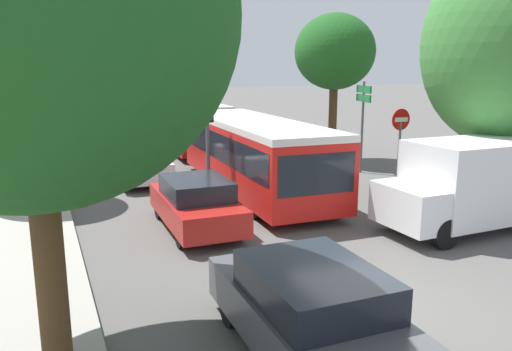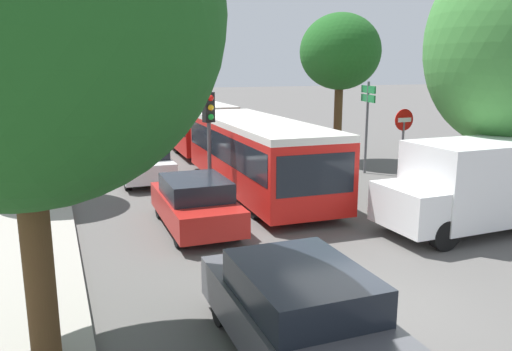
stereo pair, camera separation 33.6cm
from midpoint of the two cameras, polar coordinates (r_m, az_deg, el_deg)
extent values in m
plane|color=#565451|center=(9.21, 12.92, -14.57)|extent=(200.00, 200.00, 0.00)
cube|color=#9E998E|center=(30.01, -25.61, 3.24)|extent=(3.20, 56.37, 0.14)
cube|color=red|center=(16.74, -0.88, 2.36)|extent=(2.89, 9.24, 1.97)
cube|color=black|center=(16.68, -0.88, 3.56)|extent=(2.89, 8.87, 0.86)
cube|color=silver|center=(16.59, -0.89, 6.04)|extent=(2.89, 9.24, 0.19)
cube|color=red|center=(24.96, -7.72, 5.49)|extent=(2.75, 6.36, 1.97)
cube|color=black|center=(24.93, -7.75, 6.30)|extent=(2.76, 6.11, 0.86)
cube|color=silver|center=(24.86, -7.79, 7.97)|extent=(2.75, 6.36, 0.19)
cylinder|color=black|center=(21.50, -5.50, 4.49)|extent=(1.86, 1.05, 1.81)
cube|color=black|center=(12.61, 6.17, 0.14)|extent=(2.16, 0.20, 1.06)
cylinder|color=black|center=(14.69, 6.83, -2.18)|extent=(0.33, 0.97, 0.96)
cylinder|color=black|center=(13.88, -0.73, -2.95)|extent=(0.33, 0.97, 0.96)
cylinder|color=black|center=(19.92, -0.97, 1.70)|extent=(0.33, 0.97, 0.96)
cylinder|color=black|center=(19.33, -6.71, 1.29)|extent=(0.33, 0.97, 0.96)
cylinder|color=black|center=(25.31, -5.40, 3.89)|extent=(0.33, 0.97, 0.96)
cylinder|color=black|center=(24.85, -9.99, 3.60)|extent=(0.33, 0.97, 0.96)
cube|color=teal|center=(53.08, -20.19, 8.32)|extent=(2.75, 11.19, 1.94)
cube|color=black|center=(53.07, -20.22, 8.70)|extent=(2.76, 10.63, 0.81)
cube|color=silver|center=(53.04, -20.28, 9.47)|extent=(2.75, 11.19, 0.19)
cylinder|color=black|center=(56.77, -21.34, 7.68)|extent=(0.32, 0.97, 0.97)
cylinder|color=black|center=(56.84, -19.24, 7.83)|extent=(0.32, 0.97, 0.97)
cylinder|color=black|center=(49.77, -21.17, 7.18)|extent=(0.32, 0.97, 0.97)
cylinder|color=black|center=(49.85, -18.77, 7.35)|extent=(0.32, 0.97, 0.97)
cube|color=#47474C|center=(7.41, 4.79, -16.14)|extent=(1.84, 4.14, 0.66)
cube|color=black|center=(7.08, 5.24, -12.30)|extent=(1.65, 2.19, 0.51)
cylinder|color=black|center=(8.37, -4.08, -14.75)|extent=(0.23, 0.63, 0.62)
cylinder|color=black|center=(8.88, 5.15, -13.11)|extent=(0.23, 0.63, 0.62)
cube|color=#B21E19|center=(13.05, -7.63, -3.69)|extent=(1.75, 3.94, 0.63)
cube|color=black|center=(12.82, -7.59, -1.40)|extent=(1.57, 2.08, 0.48)
cylinder|color=black|center=(14.15, -11.61, -3.67)|extent=(0.22, 0.60, 0.59)
cylinder|color=black|center=(14.45, -6.19, -3.16)|extent=(0.22, 0.60, 0.59)
cylinder|color=black|center=(11.81, -9.32, -6.77)|extent=(0.22, 0.60, 0.59)
cylinder|color=black|center=(12.17, -2.91, -6.05)|extent=(0.22, 0.60, 0.59)
cube|color=white|center=(18.92, -13.68, 1.12)|extent=(1.84, 4.15, 0.66)
cube|color=black|center=(18.72, -13.72, 2.82)|extent=(1.66, 2.19, 0.51)
cylinder|color=black|center=(20.17, -16.26, 0.85)|extent=(0.23, 0.63, 0.63)
cylinder|color=black|center=(20.36, -12.17, 1.17)|extent=(0.23, 0.63, 0.63)
cylinder|color=black|center=(17.61, -15.33, -0.69)|extent=(0.23, 0.63, 0.63)
cylinder|color=black|center=(17.83, -10.67, -0.31)|extent=(0.23, 0.63, 0.63)
cube|color=black|center=(24.88, -15.85, 3.56)|extent=(1.82, 4.08, 0.65)
cube|color=black|center=(24.71, -15.91, 4.85)|extent=(1.63, 2.16, 0.50)
cylinder|color=black|center=(26.13, -17.72, 3.24)|extent=(0.23, 0.62, 0.62)
cylinder|color=black|center=(26.27, -14.59, 3.47)|extent=(0.23, 0.62, 0.62)
cylinder|color=black|center=(23.58, -17.19, 2.36)|extent=(0.23, 0.62, 0.62)
cylinder|color=black|center=(23.74, -13.73, 2.62)|extent=(0.23, 0.62, 0.62)
cube|color=tan|center=(30.75, -17.55, 5.03)|extent=(1.84, 4.13, 0.66)
cube|color=black|center=(30.59, -17.61, 6.09)|extent=(1.65, 2.18, 0.51)
cylinder|color=black|center=(32.03, -19.02, 4.70)|extent=(0.23, 0.63, 0.62)
cylinder|color=black|center=(32.14, -16.43, 4.89)|extent=(0.23, 0.63, 0.62)
cylinder|color=black|center=(29.44, -18.71, 4.12)|extent=(0.23, 0.63, 0.62)
cylinder|color=black|center=(29.56, -15.89, 4.33)|extent=(0.23, 0.63, 0.62)
cube|color=#B7BABF|center=(37.02, -18.35, 6.17)|extent=(2.00, 4.50, 0.72)
cube|color=black|center=(36.86, -18.40, 7.14)|extent=(1.79, 2.37, 0.55)
cylinder|color=black|center=(38.42, -19.65, 5.83)|extent=(0.25, 0.68, 0.68)
cylinder|color=black|center=(38.52, -17.29, 6.01)|extent=(0.25, 0.68, 0.68)
cylinder|color=black|center=(35.59, -19.42, 5.40)|extent=(0.25, 0.68, 0.68)
cylinder|color=black|center=(35.70, -16.87, 5.59)|extent=(0.25, 0.68, 0.68)
cube|color=white|center=(14.12, 24.15, -0.30)|extent=(4.11, 2.03, 2.00)
cube|color=white|center=(12.51, 16.24, -3.43)|extent=(0.91, 1.91, 1.00)
cylinder|color=black|center=(12.31, 20.06, -6.27)|extent=(0.72, 0.24, 0.72)
cylinder|color=black|center=(13.50, 15.14, -4.34)|extent=(0.72, 0.24, 0.72)
cylinder|color=black|center=(15.75, 24.53, -2.69)|extent=(0.72, 0.24, 0.72)
cylinder|color=#56595E|center=(15.32, -6.15, 3.09)|extent=(0.12, 0.12, 3.40)
cube|color=black|center=(15.18, -6.26, 7.75)|extent=(0.36, 0.30, 0.90)
sphere|color=red|center=(15.03, -6.01, 8.79)|extent=(0.18, 0.18, 0.18)
sphere|color=#EAAD14|center=(15.04, -5.98, 7.72)|extent=(0.18, 0.18, 0.18)
sphere|color=green|center=(15.07, -5.96, 6.66)|extent=(0.18, 0.18, 0.18)
cylinder|color=#56595E|center=(17.07, 15.44, 1.94)|extent=(0.08, 0.08, 2.40)
cylinder|color=red|center=(16.90, 15.68, 6.18)|extent=(0.70, 0.03, 0.70)
cube|color=white|center=(16.88, 15.72, 6.18)|extent=(0.50, 0.04, 0.14)
cylinder|color=#56595E|center=(20.15, 11.57, 5.36)|extent=(0.10, 0.10, 3.60)
cube|color=#197A38|center=(20.03, 11.75, 9.63)|extent=(0.39, 1.37, 0.28)
cube|color=#197A38|center=(20.05, 11.71, 8.66)|extent=(0.39, 1.37, 0.28)
cylinder|color=#51381E|center=(7.27, -23.70, -10.03)|extent=(0.40, 0.40, 2.95)
ellipsoid|color=#1E561E|center=(6.81, -26.12, 16.41)|extent=(5.10, 5.10, 4.77)
ellipsoid|color=#1E561E|center=(7.08, -22.96, 10.65)|extent=(3.06, 3.06, 2.62)
cylinder|color=#51381E|center=(17.27, -26.53, 1.36)|extent=(0.26, 0.26, 2.49)
ellipsoid|color=#3D7F38|center=(17.04, -27.35, 9.85)|extent=(3.53, 3.53, 3.51)
ellipsoid|color=#33752D|center=(17.40, -25.74, 8.28)|extent=(2.12, 2.12, 1.93)
cylinder|color=#51381E|center=(16.43, 25.14, 1.10)|extent=(0.27, 0.27, 2.55)
ellipsoid|color=#3D7F38|center=(16.20, 26.26, 13.18)|extent=(4.75, 4.75, 5.82)
cylinder|color=#51381E|center=(22.61, 8.32, 6.17)|extent=(0.37, 0.37, 3.58)
ellipsoid|color=#1E561E|center=(22.51, 8.56, 13.83)|extent=(3.50, 3.50, 3.27)
camera|label=1|loc=(0.17, -90.70, -0.15)|focal=35.00mm
camera|label=2|loc=(0.17, 89.30, 0.15)|focal=35.00mm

